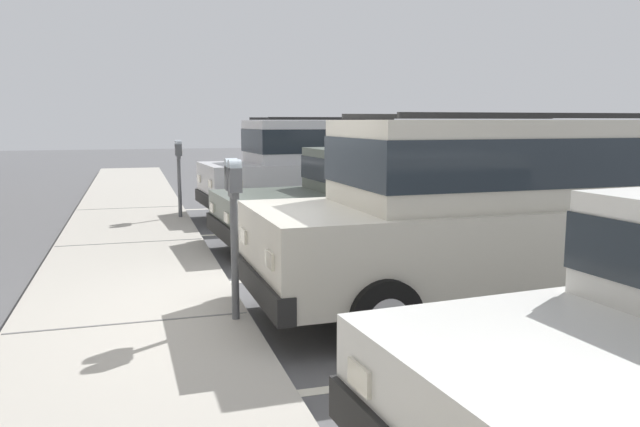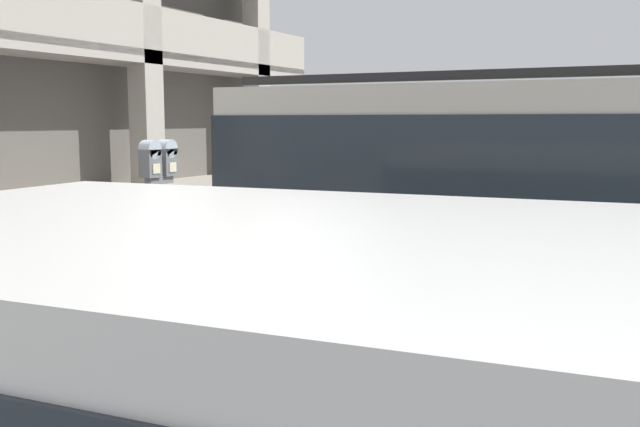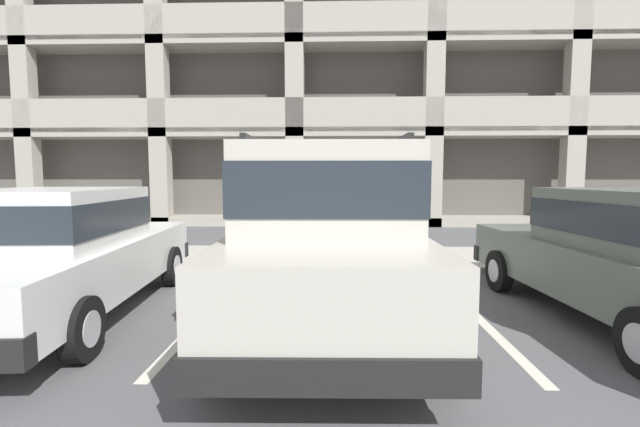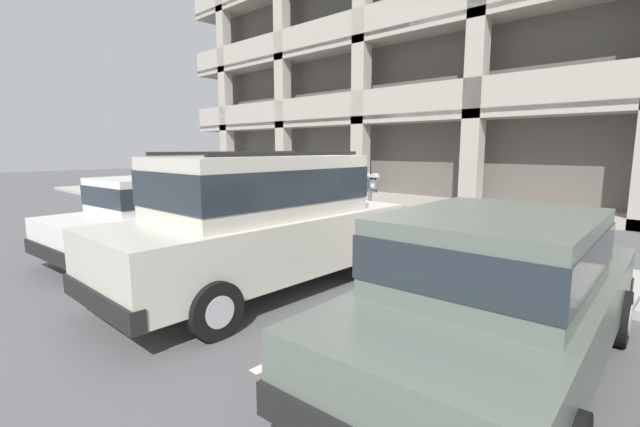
{
  "view_description": "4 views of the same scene",
  "coord_description": "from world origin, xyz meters",
  "px_view_note": "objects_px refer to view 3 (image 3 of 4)",
  "views": [
    {
      "loc": [
        -5.79,
        1.22,
        1.96
      ],
      "look_at": [
        -0.21,
        -0.46,
        1.09
      ],
      "focal_mm": 35.0,
      "sensor_mm": 36.0,
      "label": 1
    },
    {
      "loc": [
        -4.61,
        -3.4,
        1.77
      ],
      "look_at": [
        -0.33,
        -1.19,
        1.14
      ],
      "focal_mm": 40.0,
      "sensor_mm": 36.0,
      "label": 2
    },
    {
      "loc": [
        -0.08,
        -7.08,
        1.68
      ],
      "look_at": [
        -0.28,
        -0.63,
        1.12
      ],
      "focal_mm": 24.0,
      "sensor_mm": 36.0,
      "label": 3
    },
    {
      "loc": [
        4.69,
        -6.06,
        2.09
      ],
      "look_at": [
        -0.35,
        -0.8,
        0.97
      ],
      "focal_mm": 24.0,
      "sensor_mm": 36.0,
      "label": 4
    }
  ],
  "objects_px": {
    "dark_hatchback": "(634,253)",
    "fire_hydrant": "(75,242)",
    "red_sedan": "(61,249)",
    "parking_garage": "(305,79)",
    "silver_suv": "(326,228)",
    "parking_meter_near": "(329,202)"
  },
  "relations": [
    {
      "from": "parking_meter_near",
      "to": "red_sedan",
      "type": "bearing_deg",
      "value": -140.81
    },
    {
      "from": "silver_suv",
      "to": "parking_meter_near",
      "type": "xyz_separation_m",
      "value": [
        0.01,
        2.57,
        0.15
      ]
    },
    {
      "from": "red_sedan",
      "to": "parking_meter_near",
      "type": "bearing_deg",
      "value": 34.59
    },
    {
      "from": "red_sedan",
      "to": "fire_hydrant",
      "type": "bearing_deg",
      "value": 114.85
    },
    {
      "from": "parking_garage",
      "to": "silver_suv",
      "type": "bearing_deg",
      "value": -85.34
    },
    {
      "from": "parking_garage",
      "to": "fire_hydrant",
      "type": "bearing_deg",
      "value": -106.54
    },
    {
      "from": "parking_meter_near",
      "to": "fire_hydrant",
      "type": "bearing_deg",
      "value": 176.41
    },
    {
      "from": "red_sedan",
      "to": "fire_hydrant",
      "type": "xyz_separation_m",
      "value": [
        -1.61,
        2.85,
        -0.36
      ]
    },
    {
      "from": "red_sedan",
      "to": "dark_hatchback",
      "type": "height_order",
      "value": "same"
    },
    {
      "from": "silver_suv",
      "to": "fire_hydrant",
      "type": "bearing_deg",
      "value": 147.67
    },
    {
      "from": "red_sedan",
      "to": "dark_hatchback",
      "type": "relative_size",
      "value": 1.01
    },
    {
      "from": "silver_suv",
      "to": "dark_hatchback",
      "type": "distance_m",
      "value": 3.45
    },
    {
      "from": "red_sedan",
      "to": "dark_hatchback",
      "type": "xyz_separation_m",
      "value": [
        6.56,
        -0.06,
        0.0
      ]
    },
    {
      "from": "silver_suv",
      "to": "dark_hatchback",
      "type": "xyz_separation_m",
      "value": [
        3.44,
        -0.04,
        -0.27
      ]
    },
    {
      "from": "silver_suv",
      "to": "fire_hydrant",
      "type": "xyz_separation_m",
      "value": [
        -4.73,
        2.86,
        -0.62
      ]
    },
    {
      "from": "dark_hatchback",
      "to": "fire_hydrant",
      "type": "distance_m",
      "value": 8.68
    },
    {
      "from": "silver_suv",
      "to": "red_sedan",
      "type": "distance_m",
      "value": 3.13
    },
    {
      "from": "silver_suv",
      "to": "parking_garage",
      "type": "relative_size",
      "value": 0.15
    },
    {
      "from": "red_sedan",
      "to": "parking_garage",
      "type": "bearing_deg",
      "value": 77.98
    },
    {
      "from": "fire_hydrant",
      "to": "parking_garage",
      "type": "bearing_deg",
      "value": 73.46
    },
    {
      "from": "dark_hatchback",
      "to": "fire_hydrant",
      "type": "bearing_deg",
      "value": 156.74
    },
    {
      "from": "dark_hatchback",
      "to": "fire_hydrant",
      "type": "height_order",
      "value": "dark_hatchback"
    }
  ]
}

